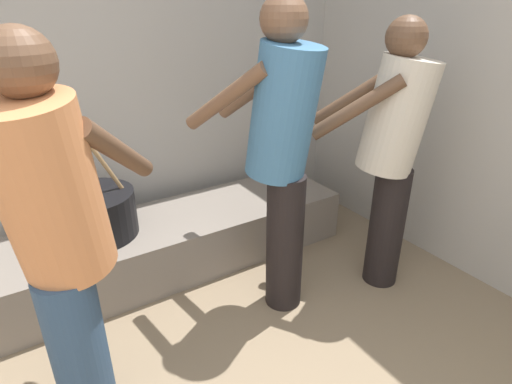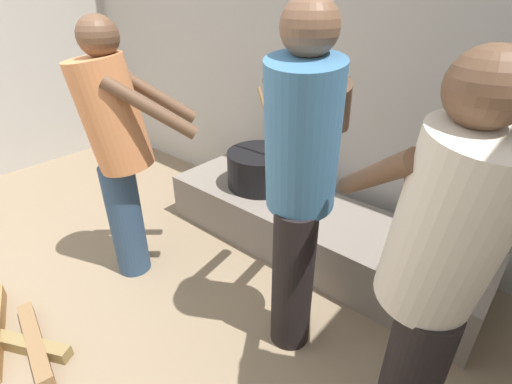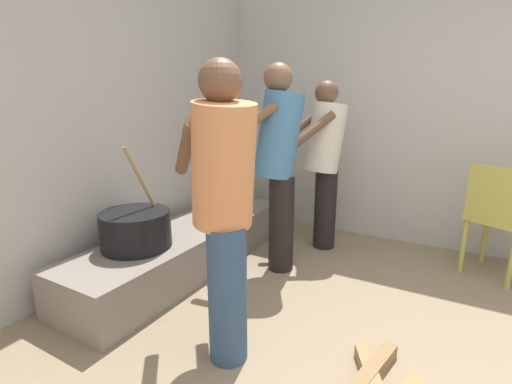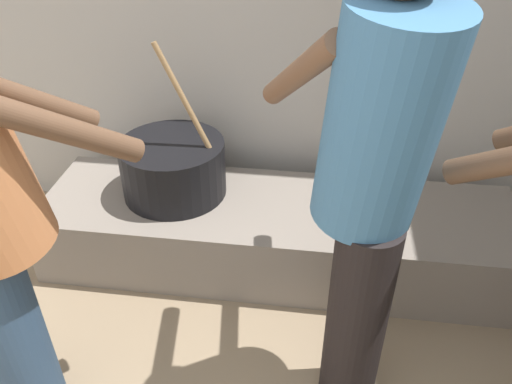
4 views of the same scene
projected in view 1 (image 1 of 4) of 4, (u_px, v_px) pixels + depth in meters
The scene contains 6 objects.
block_enclosure_rear at pixel (3, 69), 2.27m from camera, with size 4.82×0.20×2.46m, color #ADA8A0.
hearth_ledge at pixel (181, 239), 2.68m from camera, with size 2.18×0.60×0.33m, color slate.
cooking_pot_main at pixel (93, 214), 2.35m from camera, with size 0.48×0.48×0.71m.
cook_in_cream_shirt at pixel (392, 146), 2.22m from camera, with size 0.69×0.66×1.51m.
cook_in_orange_shirt at pixel (59, 238), 1.35m from camera, with size 0.66×0.69×1.51m.
cook_in_blue_shirt at pixel (282, 147), 2.01m from camera, with size 0.58×0.74×1.61m.
Camera 1 is at (-0.08, -0.17, 1.56)m, focal length 28.98 mm.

